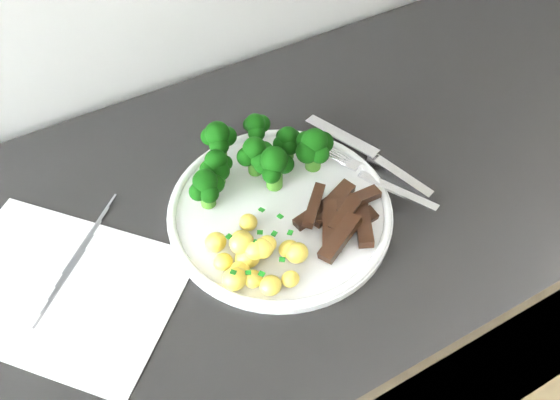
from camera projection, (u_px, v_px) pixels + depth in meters
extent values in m
cube|color=black|center=(218.00, 364.00, 1.09)|extent=(2.32, 0.58, 0.87)
cube|color=silver|center=(60.00, 289.00, 0.69)|extent=(0.34, 0.35, 0.00)
cube|color=slate|center=(90.00, 232.00, 0.74)|extent=(0.10, 0.09, 0.00)
cube|color=slate|center=(83.00, 245.00, 0.73)|extent=(0.10, 0.09, 0.00)
cube|color=slate|center=(76.00, 258.00, 0.72)|extent=(0.09, 0.09, 0.00)
cube|color=slate|center=(68.00, 272.00, 0.70)|extent=(0.09, 0.08, 0.00)
cube|color=slate|center=(60.00, 287.00, 0.69)|extent=(0.09, 0.08, 0.00)
cylinder|color=white|center=(280.00, 211.00, 0.76)|extent=(0.30, 0.30, 0.01)
torus|color=white|center=(280.00, 209.00, 0.76)|extent=(0.30, 0.30, 0.01)
cylinder|color=#316518|center=(255.00, 165.00, 0.77)|extent=(0.02, 0.02, 0.03)
sphere|color=black|center=(264.00, 152.00, 0.76)|extent=(0.03, 0.03, 0.03)
sphere|color=black|center=(252.00, 148.00, 0.77)|extent=(0.02, 0.02, 0.02)
sphere|color=black|center=(246.00, 157.00, 0.75)|extent=(0.03, 0.03, 0.03)
sphere|color=black|center=(260.00, 159.00, 0.75)|extent=(0.03, 0.03, 0.03)
sphere|color=black|center=(254.00, 149.00, 0.75)|extent=(0.03, 0.03, 0.03)
cylinder|color=#316518|center=(288.00, 150.00, 0.81)|extent=(0.02, 0.02, 0.02)
sphere|color=black|center=(293.00, 137.00, 0.80)|extent=(0.02, 0.02, 0.02)
sphere|color=black|center=(284.00, 136.00, 0.80)|extent=(0.02, 0.02, 0.02)
sphere|color=black|center=(281.00, 144.00, 0.79)|extent=(0.02, 0.02, 0.02)
sphere|color=black|center=(290.00, 146.00, 0.78)|extent=(0.02, 0.02, 0.02)
sphere|color=black|center=(288.00, 137.00, 0.78)|extent=(0.03, 0.03, 0.03)
cylinder|color=#316518|center=(218.00, 176.00, 0.78)|extent=(0.02, 0.02, 0.03)
sphere|color=black|center=(225.00, 163.00, 0.76)|extent=(0.02, 0.02, 0.02)
sphere|color=black|center=(215.00, 160.00, 0.77)|extent=(0.02, 0.02, 0.02)
sphere|color=black|center=(209.00, 170.00, 0.75)|extent=(0.03, 0.03, 0.03)
sphere|color=black|center=(220.00, 171.00, 0.75)|extent=(0.03, 0.03, 0.03)
sphere|color=black|center=(216.00, 161.00, 0.75)|extent=(0.03, 0.03, 0.03)
cylinder|color=#316518|center=(256.00, 138.00, 0.81)|extent=(0.02, 0.02, 0.02)
sphere|color=black|center=(261.00, 124.00, 0.80)|extent=(0.03, 0.03, 0.03)
sphere|color=black|center=(250.00, 125.00, 0.80)|extent=(0.02, 0.02, 0.02)
sphere|color=black|center=(257.00, 133.00, 0.79)|extent=(0.02, 0.02, 0.02)
sphere|color=black|center=(255.00, 123.00, 0.79)|extent=(0.03, 0.03, 0.03)
cylinder|color=#316518|center=(219.00, 150.00, 0.79)|extent=(0.02, 0.02, 0.03)
sphere|color=black|center=(227.00, 136.00, 0.77)|extent=(0.03, 0.03, 0.03)
sphere|color=black|center=(209.00, 136.00, 0.78)|extent=(0.02, 0.02, 0.02)
sphere|color=black|center=(219.00, 146.00, 0.76)|extent=(0.03, 0.03, 0.03)
sphere|color=black|center=(217.00, 134.00, 0.76)|extent=(0.03, 0.03, 0.03)
cylinder|color=#316518|center=(313.00, 159.00, 0.79)|extent=(0.02, 0.02, 0.03)
sphere|color=black|center=(322.00, 143.00, 0.78)|extent=(0.03, 0.03, 0.03)
sphere|color=black|center=(307.00, 142.00, 0.78)|extent=(0.03, 0.03, 0.03)
sphere|color=black|center=(307.00, 152.00, 0.77)|extent=(0.03, 0.03, 0.03)
sphere|color=black|center=(320.00, 154.00, 0.77)|extent=(0.03, 0.03, 0.03)
sphere|color=black|center=(314.00, 141.00, 0.76)|extent=(0.04, 0.04, 0.04)
cylinder|color=#316518|center=(208.00, 197.00, 0.75)|extent=(0.02, 0.02, 0.03)
sphere|color=black|center=(215.00, 184.00, 0.74)|extent=(0.02, 0.02, 0.02)
sphere|color=black|center=(201.00, 180.00, 0.74)|extent=(0.02, 0.02, 0.02)
sphere|color=black|center=(198.00, 192.00, 0.73)|extent=(0.02, 0.02, 0.02)
sphere|color=black|center=(209.00, 193.00, 0.73)|extent=(0.03, 0.03, 0.03)
sphere|color=black|center=(205.00, 181.00, 0.73)|extent=(0.03, 0.03, 0.03)
cylinder|color=#316518|center=(274.00, 178.00, 0.77)|extent=(0.02, 0.02, 0.03)
sphere|color=black|center=(284.00, 164.00, 0.75)|extent=(0.03, 0.03, 0.03)
sphere|color=black|center=(264.00, 164.00, 0.75)|extent=(0.03, 0.03, 0.03)
sphere|color=black|center=(272.00, 174.00, 0.74)|extent=(0.03, 0.03, 0.03)
sphere|color=black|center=(274.00, 160.00, 0.74)|extent=(0.04, 0.04, 0.04)
ellipsoid|color=#FFE75C|center=(271.00, 285.00, 0.67)|extent=(0.03, 0.03, 0.02)
ellipsoid|color=#FFE75C|center=(257.00, 250.00, 0.70)|extent=(0.03, 0.02, 0.02)
ellipsoid|color=#FFE75C|center=(249.00, 258.00, 0.69)|extent=(0.03, 0.03, 0.03)
ellipsoid|color=#FFE75C|center=(290.00, 279.00, 0.68)|extent=(0.02, 0.02, 0.02)
ellipsoid|color=#FFE75C|center=(216.00, 242.00, 0.71)|extent=(0.03, 0.03, 0.03)
ellipsoid|color=#FFE75C|center=(253.00, 279.00, 0.68)|extent=(0.02, 0.02, 0.02)
ellipsoid|color=#FFE75C|center=(244.00, 244.00, 0.71)|extent=(0.03, 0.02, 0.02)
ellipsoid|color=#FFE75C|center=(246.00, 258.00, 0.69)|extent=(0.03, 0.03, 0.02)
ellipsoid|color=#FFE75C|center=(297.00, 253.00, 0.70)|extent=(0.03, 0.03, 0.03)
ellipsoid|color=#FFE75C|center=(289.00, 249.00, 0.70)|extent=(0.03, 0.02, 0.02)
ellipsoid|color=#FFE75C|center=(241.00, 240.00, 0.71)|extent=(0.03, 0.03, 0.03)
ellipsoid|color=#FFE75C|center=(242.00, 243.00, 0.69)|extent=(0.03, 0.03, 0.03)
ellipsoid|color=#FFE75C|center=(223.00, 262.00, 0.69)|extent=(0.02, 0.02, 0.02)
ellipsoid|color=#FFE75C|center=(256.00, 250.00, 0.68)|extent=(0.03, 0.03, 0.02)
ellipsoid|color=#FFE75C|center=(240.00, 270.00, 0.69)|extent=(0.02, 0.02, 0.02)
ellipsoid|color=#FFE75C|center=(267.00, 244.00, 0.69)|extent=(0.02, 0.02, 0.02)
ellipsoid|color=#FFE75C|center=(235.00, 279.00, 0.67)|extent=(0.03, 0.03, 0.03)
ellipsoid|color=#FFE75C|center=(248.00, 222.00, 0.73)|extent=(0.02, 0.02, 0.02)
ellipsoid|color=#FFE75C|center=(263.00, 248.00, 0.68)|extent=(0.03, 0.03, 0.02)
cube|color=#115D11|center=(257.00, 243.00, 0.69)|extent=(0.01, 0.01, 0.00)
cube|color=#115D11|center=(238.00, 241.00, 0.68)|extent=(0.01, 0.01, 0.00)
cube|color=#115D11|center=(262.00, 274.00, 0.65)|extent=(0.01, 0.01, 0.00)
cube|color=#115D11|center=(229.00, 236.00, 0.69)|extent=(0.01, 0.01, 0.00)
cube|color=#115D11|center=(290.00, 233.00, 0.69)|extent=(0.01, 0.01, 0.00)
cube|color=#115D11|center=(260.00, 232.00, 0.69)|extent=(0.01, 0.01, 0.00)
cube|color=#115D11|center=(282.00, 260.00, 0.66)|extent=(0.01, 0.01, 0.00)
cube|color=#115D11|center=(243.00, 237.00, 0.69)|extent=(0.01, 0.01, 0.00)
cube|color=#115D11|center=(262.00, 210.00, 0.71)|extent=(0.01, 0.01, 0.00)
cube|color=#115D11|center=(248.00, 273.00, 0.66)|extent=(0.01, 0.01, 0.00)
cube|color=#115D11|center=(280.00, 216.00, 0.71)|extent=(0.01, 0.01, 0.00)
cube|color=#115D11|center=(274.00, 234.00, 0.69)|extent=(0.01, 0.01, 0.00)
cube|color=#115D11|center=(256.00, 242.00, 0.68)|extent=(0.01, 0.01, 0.00)
cube|color=#115D11|center=(233.00, 272.00, 0.66)|extent=(0.01, 0.01, 0.00)
cube|color=black|center=(317.00, 212.00, 0.75)|extent=(0.07, 0.03, 0.02)
cube|color=black|center=(343.00, 226.00, 0.73)|extent=(0.07, 0.06, 0.02)
cube|color=black|center=(354.00, 223.00, 0.74)|extent=(0.07, 0.03, 0.01)
cube|color=black|center=(363.00, 225.00, 0.73)|extent=(0.05, 0.07, 0.02)
cube|color=black|center=(332.00, 203.00, 0.75)|extent=(0.08, 0.05, 0.02)
cube|color=black|center=(337.00, 216.00, 0.74)|extent=(0.06, 0.04, 0.01)
cube|color=black|center=(345.00, 215.00, 0.73)|extent=(0.06, 0.05, 0.02)
cube|color=black|center=(314.00, 205.00, 0.74)|extent=(0.06, 0.06, 0.01)
cube|color=black|center=(357.00, 200.00, 0.75)|extent=(0.07, 0.02, 0.01)
cube|color=black|center=(330.00, 223.00, 0.73)|extent=(0.05, 0.07, 0.01)
cube|color=black|center=(340.00, 237.00, 0.71)|extent=(0.08, 0.05, 0.02)
cube|color=silver|center=(397.00, 191.00, 0.77)|extent=(0.06, 0.11, 0.02)
cube|color=silver|center=(351.00, 164.00, 0.79)|extent=(0.03, 0.03, 0.01)
cylinder|color=silver|center=(339.00, 153.00, 0.81)|extent=(0.02, 0.04, 0.00)
cylinder|color=silver|center=(337.00, 154.00, 0.80)|extent=(0.02, 0.04, 0.00)
cylinder|color=silver|center=(335.00, 156.00, 0.80)|extent=(0.02, 0.04, 0.00)
cylinder|color=silver|center=(334.00, 158.00, 0.80)|extent=(0.02, 0.04, 0.00)
cube|color=silver|center=(342.00, 136.00, 0.84)|extent=(0.06, 0.13, 0.01)
cube|color=silver|center=(400.00, 176.00, 0.80)|extent=(0.05, 0.10, 0.02)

